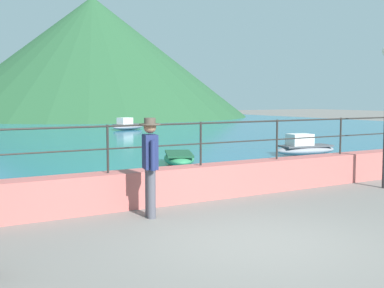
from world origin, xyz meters
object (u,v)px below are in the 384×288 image
(person_walking, at_px, (150,162))
(boat_1, at_px, (127,126))
(boat_3, at_px, (179,158))
(boat_4, at_px, (304,148))

(person_walking, xyz_separation_m, boat_1, (9.37, 21.56, -0.65))
(person_walking, bearing_deg, boat_3, 55.63)
(person_walking, height_order, boat_1, person_walking)
(person_walking, relative_size, boat_1, 0.71)
(boat_1, height_order, boat_4, same)
(boat_1, relative_size, boat_3, 1.00)
(boat_1, distance_m, boat_3, 17.00)
(person_walking, xyz_separation_m, boat_3, (3.77, 5.51, -0.72))
(boat_1, relative_size, boat_4, 1.02)
(boat_3, distance_m, boat_4, 5.01)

